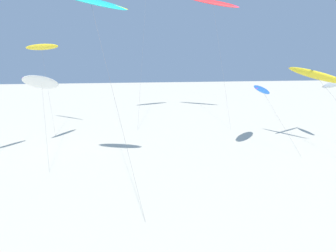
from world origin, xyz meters
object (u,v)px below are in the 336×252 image
flying_kite_5 (213,2)px  flying_kite_6 (90,1)px  flying_kite_9 (41,47)px  flying_kite_2 (316,75)px  flying_kite_7 (262,90)px  flying_kite_4 (42,82)px

flying_kite_5 → flying_kite_6: bearing=-119.0°
flying_kite_9 → flying_kite_2: bearing=-26.6°
flying_kite_2 → flying_kite_6: bearing=-155.8°
flying_kite_5 → flying_kite_6: flying_kite_5 is taller
flying_kite_2 → flying_kite_5: 26.04m
flying_kite_5 → flying_kite_7: 25.39m
flying_kite_6 → flying_kite_7: bearing=32.6°
flying_kite_6 → flying_kite_2: bearing=24.2°
flying_kite_2 → flying_kite_5: size_ratio=0.64×
flying_kite_2 → flying_kite_4: bearing=168.7°
flying_kite_7 → flying_kite_9: bearing=149.8°
flying_kite_2 → flying_kite_5: flying_kite_5 is taller
flying_kite_4 → flying_kite_9: size_ratio=1.07×
flying_kite_7 → flying_kite_4: bearing=167.9°
flying_kite_4 → flying_kite_5: (25.17, 16.88, 11.50)m
flying_kite_5 → flying_kite_6: (-18.92, -34.14, -4.38)m
flying_kite_6 → flying_kite_9: (-7.46, 27.14, -2.95)m
flying_kite_2 → flying_kite_7: size_ratio=1.63×
flying_kite_4 → flying_kite_2: bearing=-11.3°
flying_kite_2 → flying_kite_4: size_ratio=0.98×
flying_kite_6 → flying_kite_9: flying_kite_6 is taller
flying_kite_6 → flying_kite_9: size_ratio=1.26×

